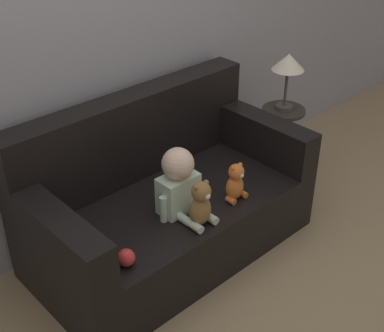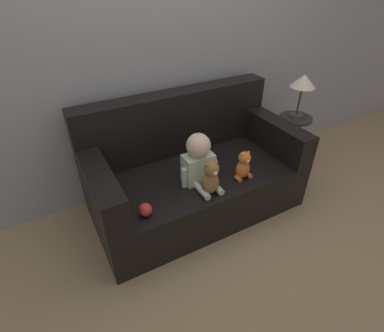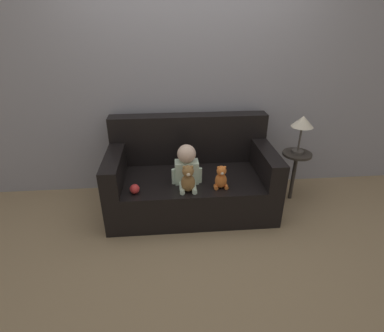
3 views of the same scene
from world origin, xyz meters
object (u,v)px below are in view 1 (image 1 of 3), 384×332
Objects in this scene: teddy_bear_brown at (201,205)px; plush_toy_side at (235,183)px; couch at (163,201)px; toy_ball at (126,258)px; person_baby at (179,183)px; side_table at (286,85)px.

teddy_bear_brown reaches higher than plush_toy_side.
toy_ball is at bearing -146.07° from couch.
couch is at bearing 75.05° from person_baby.
side_table is (1.12, 0.01, 0.42)m from couch.
couch is 1.73× the size of side_table.
teddy_bear_brown is 0.49m from toy_ball.
plush_toy_side is at bearing 1.95° from toy_ball.
side_table is at bearing 0.64° from couch.
plush_toy_side is (0.26, -0.34, 0.18)m from couch.
person_baby is 4.37× the size of toy_ball.
plush_toy_side is 0.96m from side_table.
toy_ball is 0.09× the size of side_table.
teddy_bear_brown is 1.26m from side_table.
couch reaches higher than plush_toy_side.
couch is 0.46m from plush_toy_side.
person_baby is 0.41× the size of side_table.
side_table reaches higher than couch.
couch is 4.26× the size of person_baby.
side_table is (0.87, 0.35, 0.24)m from plush_toy_side.
couch reaches higher than teddy_bear_brown.
couch is 18.62× the size of toy_ball.
toy_ball is at bearing -167.22° from side_table.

